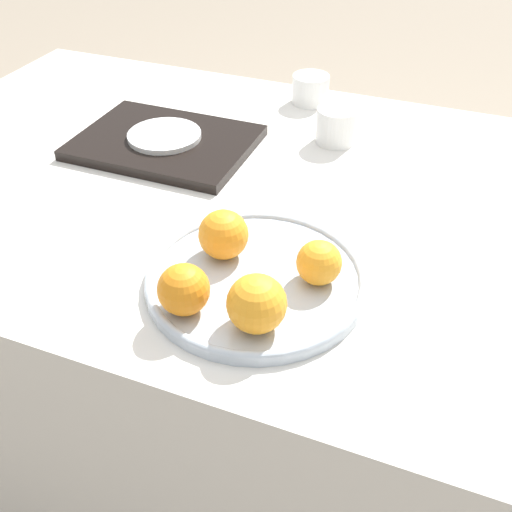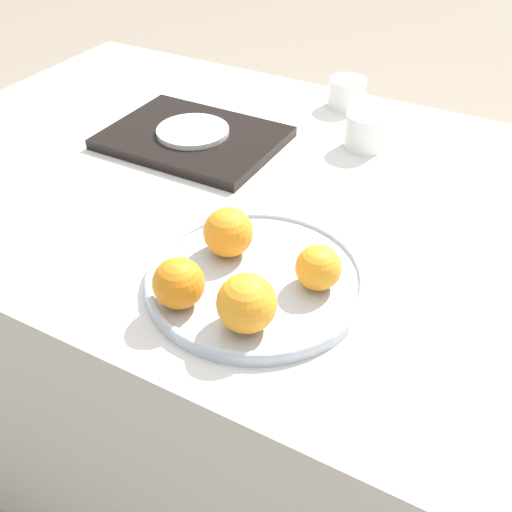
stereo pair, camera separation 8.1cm
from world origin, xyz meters
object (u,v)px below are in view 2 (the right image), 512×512
(fruit_platter, at_px, (256,278))
(orange_0, at_px, (247,303))
(cup_0, at_px, (347,93))
(orange_3, at_px, (318,268))
(serving_tray, at_px, (193,138))
(cup_3, at_px, (366,131))
(orange_1, at_px, (231,233))
(orange_2, at_px, (180,284))
(side_plate, at_px, (193,131))

(fruit_platter, distance_m, orange_0, 0.11)
(cup_0, bearing_deg, orange_3, -71.57)
(serving_tray, relative_size, cup_3, 4.23)
(orange_3, xyz_separation_m, cup_3, (-0.10, 0.43, -0.01))
(fruit_platter, xyz_separation_m, serving_tray, (-0.31, 0.31, -0.00))
(fruit_platter, height_order, orange_3, orange_3)
(orange_1, height_order, orange_2, orange_1)
(serving_tray, height_order, side_plate, side_plate)
(orange_0, distance_m, serving_tray, 0.54)
(serving_tray, xyz_separation_m, cup_3, (0.30, 0.14, 0.02))
(serving_tray, bearing_deg, orange_1, -48.06)
(orange_0, xyz_separation_m, cup_3, (-0.05, 0.55, -0.02))
(fruit_platter, xyz_separation_m, cup_0, (-0.12, 0.62, 0.02))
(orange_3, relative_size, serving_tray, 0.19)
(fruit_platter, relative_size, side_plate, 2.20)
(fruit_platter, distance_m, side_plate, 0.44)
(cup_0, bearing_deg, orange_2, -85.52)
(serving_tray, distance_m, cup_3, 0.33)
(orange_2, bearing_deg, orange_0, 3.46)
(fruit_platter, bearing_deg, orange_2, -121.59)
(side_plate, bearing_deg, orange_2, -58.20)
(orange_1, bearing_deg, cup_0, 95.60)
(orange_0, xyz_separation_m, cup_0, (-0.15, 0.71, -0.02))
(fruit_platter, bearing_deg, orange_0, -67.98)
(orange_2, xyz_separation_m, orange_3, (0.14, 0.12, -0.00))
(cup_3, bearing_deg, orange_1, -96.00)
(orange_1, bearing_deg, orange_0, -51.74)
(fruit_platter, relative_size, cup_3, 3.97)
(fruit_platter, relative_size, orange_1, 4.29)
(cup_3, bearing_deg, cup_0, 122.77)
(side_plate, bearing_deg, orange_0, -49.10)
(orange_1, height_order, cup_3, orange_1)
(orange_0, xyz_separation_m, side_plate, (-0.35, 0.40, -0.03))
(serving_tray, distance_m, cup_0, 0.36)
(side_plate, bearing_deg, orange_3, -36.21)
(orange_3, distance_m, serving_tray, 0.49)
(fruit_platter, height_order, orange_0, orange_0)
(orange_3, xyz_separation_m, serving_tray, (-0.40, 0.29, -0.04))
(orange_2, distance_m, serving_tray, 0.48)
(orange_1, distance_m, serving_tray, 0.38)
(serving_tray, relative_size, cup_0, 4.13)
(fruit_platter, relative_size, orange_2, 4.54)
(orange_2, relative_size, cup_0, 0.86)
(side_plate, height_order, cup_3, cup_3)
(orange_1, relative_size, cup_3, 0.93)
(fruit_platter, bearing_deg, cup_3, 91.55)
(orange_3, height_order, cup_0, orange_3)
(orange_2, height_order, orange_3, orange_2)
(orange_1, distance_m, cup_0, 0.59)
(side_plate, xyz_separation_m, cup_0, (0.20, 0.30, 0.01))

